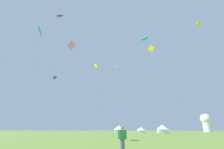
% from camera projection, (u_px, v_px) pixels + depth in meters
% --- Properties ---
extents(kite_yellow_box, '(2.13, 3.04, 27.69)m').
position_uv_depth(kite_yellow_box, '(96.00, 66.00, 63.42)').
color(kite_yellow_box, yellow).
rests_on(kite_yellow_box, ground).
extents(kite_cyan_parafoil, '(3.15, 3.66, 33.36)m').
position_uv_depth(kite_cyan_parafoil, '(145.00, 39.00, 55.12)').
color(kite_cyan_parafoil, '#1EB7CC').
rests_on(kite_cyan_parafoil, ground).
extents(kite_blue_parafoil, '(3.97, 4.15, 23.72)m').
position_uv_depth(kite_blue_parafoil, '(55.00, 77.00, 65.98)').
color(kite_blue_parafoil, blue).
rests_on(kite_blue_parafoil, ground).
extents(kite_yellow_diamond, '(3.10, 1.60, 25.61)m').
position_uv_depth(kite_yellow_diamond, '(151.00, 50.00, 45.36)').
color(kite_yellow_diamond, yellow).
rests_on(kite_yellow_diamond, ground).
extents(kite_yellow_parafoil, '(2.33, 3.26, 29.24)m').
position_uv_depth(kite_yellow_parafoil, '(199.00, 25.00, 41.64)').
color(kite_yellow_parafoil, yellow).
rests_on(kite_yellow_parafoil, ground).
extents(kite_white_parafoil, '(2.37, 2.59, 20.54)m').
position_uv_depth(kite_white_parafoil, '(116.00, 67.00, 47.80)').
color(kite_white_parafoil, white).
rests_on(kite_white_parafoil, ground).
extents(kite_purple_parafoil, '(2.18, 2.93, 34.72)m').
position_uv_depth(kite_purple_parafoil, '(60.00, 16.00, 46.15)').
color(kite_purple_parafoil, purple).
rests_on(kite_purple_parafoil, ground).
extents(kite_cyan_diamond, '(2.42, 3.37, 19.59)m').
position_uv_depth(kite_cyan_diamond, '(40.00, 31.00, 27.06)').
color(kite_cyan_diamond, '#1EB7CC').
rests_on(kite_cyan_diamond, ground).
extents(kite_pink_diamond, '(2.48, 0.89, 23.49)m').
position_uv_depth(kite_pink_diamond, '(71.00, 46.00, 39.40)').
color(kite_pink_diamond, pink).
rests_on(kite_pink_diamond, ground).
extents(person_spectator, '(0.57, 0.33, 1.73)m').
position_uv_depth(person_spectator, '(122.00, 140.00, 9.63)').
color(person_spectator, '#565B66').
rests_on(person_spectator, ground).
extents(festival_tent_right, '(4.70, 4.70, 3.05)m').
position_uv_depth(festival_tent_right, '(119.00, 129.00, 65.03)').
color(festival_tent_right, white).
rests_on(festival_tent_right, ground).
extents(festival_tent_center, '(3.73, 3.73, 2.43)m').
position_uv_depth(festival_tent_center, '(141.00, 130.00, 63.72)').
color(festival_tent_center, white).
rests_on(festival_tent_center, ground).
extents(festival_tent_left, '(5.09, 5.09, 3.31)m').
position_uv_depth(festival_tent_left, '(162.00, 129.00, 62.75)').
color(festival_tent_left, white).
rests_on(festival_tent_left, ground).
extents(observatory_dome, '(6.40, 6.40, 10.80)m').
position_uv_depth(observatory_dome, '(206.00, 122.00, 93.89)').
color(observatory_dome, white).
rests_on(observatory_dome, ground).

